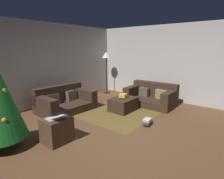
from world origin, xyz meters
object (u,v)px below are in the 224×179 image
(couch_left, at_px, (64,101))
(laptop, at_px, (57,116))
(ottoman, at_px, (123,104))
(tv_remote, at_px, (122,99))
(gift_box, at_px, (123,96))
(book_stack, at_px, (147,122))
(corner_lamp, at_px, (106,58))
(couch_right, at_px, (151,96))
(side_table, at_px, (57,130))

(couch_left, height_order, laptop, couch_left)
(ottoman, xyz_separation_m, tv_remote, (-0.11, -0.04, 0.20))
(gift_box, bearing_deg, book_stack, -115.65)
(laptop, relative_size, book_stack, 1.28)
(gift_box, distance_m, tv_remote, 0.14)
(corner_lamp, bearing_deg, tv_remote, -128.97)
(couch_right, bearing_deg, corner_lamp, -9.54)
(side_table, bearing_deg, ottoman, 1.65)
(couch_right, height_order, tv_remote, couch_right)
(side_table, xyz_separation_m, book_stack, (1.85, -1.01, -0.17))
(couch_left, bearing_deg, laptop, 52.11)
(tv_remote, relative_size, laptop, 0.42)
(book_stack, bearing_deg, couch_left, 102.57)
(side_table, bearing_deg, book_stack, -28.50)
(couch_left, bearing_deg, side_table, 51.18)
(couch_left, distance_m, gift_box, 1.76)
(laptop, distance_m, corner_lamp, 4.33)
(couch_right, xyz_separation_m, gift_box, (-1.05, 0.39, 0.16))
(gift_box, height_order, book_stack, gift_box)
(tv_remote, relative_size, corner_lamp, 0.10)
(ottoman, height_order, book_stack, ottoman)
(book_stack, relative_size, corner_lamp, 0.18)
(couch_right, distance_m, gift_box, 1.13)
(side_table, xyz_separation_m, corner_lamp, (3.76, 1.89, 1.18))
(couch_left, relative_size, couch_right, 1.06)
(book_stack, bearing_deg, tv_remote, 68.88)
(couch_right, xyz_separation_m, tv_remote, (-1.18, 0.34, 0.11))
(book_stack, bearing_deg, ottoman, 64.63)
(couch_right, height_order, gift_box, couch_right)
(side_table, height_order, laptop, laptop)
(couch_left, distance_m, laptop, 2.02)
(ottoman, relative_size, corner_lamp, 0.47)
(tv_remote, bearing_deg, laptop, -177.08)
(tv_remote, height_order, side_table, side_table)
(couch_left, height_order, tv_remote, couch_left)
(couch_right, xyz_separation_m, side_table, (-3.43, 0.30, -0.03))
(laptop, xyz_separation_m, corner_lamp, (3.76, 1.95, 0.88))
(tv_remote, bearing_deg, ottoman, 19.50)
(corner_lamp, bearing_deg, gift_box, -127.39)
(ottoman, xyz_separation_m, laptop, (-2.36, -0.12, 0.36))
(couch_right, bearing_deg, side_table, 83.95)
(couch_right, bearing_deg, book_stack, 113.02)
(gift_box, distance_m, side_table, 2.38)
(ottoman, relative_size, tv_remote, 4.91)
(ottoman, height_order, tv_remote, tv_remote)
(couch_left, height_order, side_table, couch_left)
(gift_box, bearing_deg, side_table, -178.05)
(couch_left, distance_m, couch_right, 2.77)
(couch_right, relative_size, side_table, 2.97)
(gift_box, height_order, tv_remote, gift_box)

